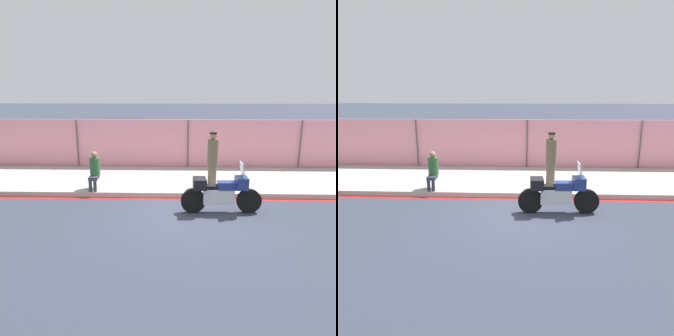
# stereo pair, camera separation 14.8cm
# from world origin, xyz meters

# --- Properties ---
(ground_plane) EXTENTS (120.00, 120.00, 0.00)m
(ground_plane) POSITION_xyz_m (0.00, 0.00, 0.00)
(ground_plane) COLOR #333847
(sidewalk) EXTENTS (34.95, 3.59, 0.17)m
(sidewalk) POSITION_xyz_m (0.00, 3.00, 0.08)
(sidewalk) COLOR #ADA89E
(sidewalk) RESTS_ON ground_plane
(curb_paint_stripe) EXTENTS (34.95, 0.18, 0.01)m
(curb_paint_stripe) POSITION_xyz_m (0.00, 1.12, 0.00)
(curb_paint_stripe) COLOR red
(curb_paint_stripe) RESTS_ON ground_plane
(storefront_fence) EXTENTS (33.21, 0.17, 2.18)m
(storefront_fence) POSITION_xyz_m (-0.00, 4.89, 1.09)
(storefront_fence) COLOR pink
(storefront_fence) RESTS_ON ground_plane
(motorcycle) EXTENTS (2.30, 0.53, 1.48)m
(motorcycle) POSITION_xyz_m (0.80, 0.01, 0.60)
(motorcycle) COLOR black
(motorcycle) RESTS_ON ground_plane
(officer_standing) EXTENTS (0.36, 0.36, 1.85)m
(officer_standing) POSITION_xyz_m (0.78, 2.19, 1.12)
(officer_standing) COLOR brown
(officer_standing) RESTS_ON sidewalk
(person_seated_on_curb) EXTENTS (0.34, 0.64, 1.26)m
(person_seated_on_curb) POSITION_xyz_m (-3.21, 1.65, 0.86)
(person_seated_on_curb) COLOR #2D3342
(person_seated_on_curb) RESTS_ON sidewalk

